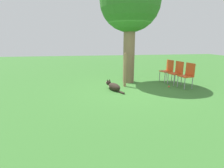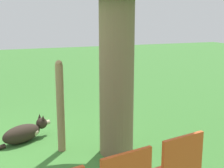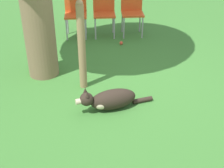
{
  "view_description": "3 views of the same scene",
  "coord_description": "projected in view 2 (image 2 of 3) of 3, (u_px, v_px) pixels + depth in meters",
  "views": [
    {
      "loc": [
        -1.8,
        -6.27,
        1.79
      ],
      "look_at": [
        -0.82,
        -0.36,
        0.28
      ],
      "focal_mm": 28.0,
      "sensor_mm": 36.0,
      "label": 1
    },
    {
      "loc": [
        4.02,
        -0.58,
        1.92
      ],
      "look_at": [
        0.29,
        0.88,
        1.04
      ],
      "focal_mm": 50.0,
      "sensor_mm": 36.0,
      "label": 2
    },
    {
      "loc": [
        -4.21,
        -0.62,
        2.43
      ],
      "look_at": [
        -0.75,
        -0.21,
        0.4
      ],
      "focal_mm": 50.0,
      "sensor_mm": 36.0,
      "label": 3
    }
  ],
  "objects": [
    {
      "name": "fence_post",
      "position": [
        60.0,
        106.0,
        4.41
      ],
      "size": [
        0.11,
        0.11,
        1.33
      ],
      "color": "#937551",
      "rests_on": "ground_plane"
    },
    {
      "name": "ground_plane",
      "position": [
        44.0,
        159.0,
        4.27
      ],
      "size": [
        30.0,
        30.0,
        0.0
      ],
      "primitive_type": "plane",
      "color": "#38702D"
    },
    {
      "name": "dog",
      "position": [
        25.0,
        133.0,
        4.85
      ],
      "size": [
        0.56,
        1.01,
        0.36
      ],
      "rotation": [
        0.0,
        0.0,
        2.02
      ],
      "color": "#2D231C",
      "rests_on": "ground_plane"
    }
  ]
}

